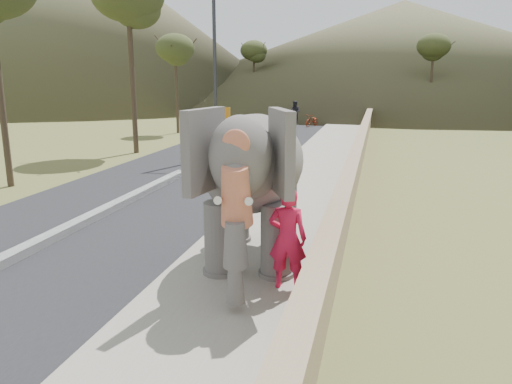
% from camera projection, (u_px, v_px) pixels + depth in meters
% --- Properties ---
extents(ground, '(160.00, 160.00, 0.00)m').
position_uv_depth(ground, '(221.00, 312.00, 8.35)').
color(ground, olive).
rests_on(ground, ground).
extents(road, '(7.00, 120.00, 0.03)m').
position_uv_depth(road, '(176.00, 178.00, 18.95)').
color(road, black).
rests_on(road, ground).
extents(median, '(0.35, 120.00, 0.22)m').
position_uv_depth(median, '(176.00, 176.00, 18.93)').
color(median, black).
rests_on(median, ground).
extents(walkway, '(3.00, 120.00, 0.15)m').
position_uv_depth(walkway, '(306.00, 183.00, 17.78)').
color(walkway, '#9E9687').
rests_on(walkway, ground).
extents(parapet, '(0.30, 120.00, 1.10)m').
position_uv_depth(parapet, '(354.00, 172.00, 17.29)').
color(parapet, tan).
rests_on(parapet, ground).
extents(lamppost, '(1.76, 0.36, 8.00)m').
position_uv_depth(lamppost, '(221.00, 51.00, 22.45)').
color(lamppost, '#2F2E33').
rests_on(lamppost, ground).
extents(signboard, '(0.60, 0.08, 2.40)m').
position_uv_depth(signboard, '(224.00, 124.00, 22.82)').
color(signboard, '#2D2D33').
rests_on(signboard, ground).
extents(hill_left, '(60.00, 60.00, 22.00)m').
position_uv_depth(hill_left, '(74.00, 19.00, 66.59)').
color(hill_left, brown).
rests_on(hill_left, ground).
extents(hill_far, '(80.00, 80.00, 14.00)m').
position_uv_depth(hill_far, '(401.00, 52.00, 71.71)').
color(hill_far, brown).
rests_on(hill_far, ground).
extents(elephant_and_man, '(2.67, 4.54, 3.12)m').
position_uv_depth(elephant_and_man, '(255.00, 184.00, 10.11)').
color(elephant_and_man, slate).
rests_on(elephant_and_man, ground).
extents(motorcyclist, '(2.39, 1.87, 1.92)m').
position_uv_depth(motorcyclist, '(304.00, 117.00, 37.41)').
color(motorcyclist, maroon).
rests_on(motorcyclist, ground).
extents(trees, '(47.19, 42.27, 9.03)m').
position_uv_depth(trees, '(386.00, 75.00, 32.02)').
color(trees, '#473828').
rests_on(trees, ground).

